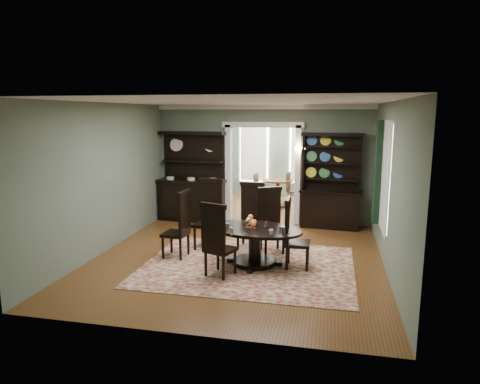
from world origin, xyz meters
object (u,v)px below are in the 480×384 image
object	(u,v)px
dining_table	(255,239)
sideboard	(192,190)
welsh_dresser	(331,194)
parlor_table	(278,189)

from	to	relation	value
dining_table	sideboard	xyz separation A→B (m)	(-2.20, 3.01, 0.32)
sideboard	welsh_dresser	size ratio (longest dim) A/B	1.00
dining_table	parlor_table	xyz separation A→B (m)	(-0.21, 5.05, 0.05)
dining_table	parlor_table	size ratio (longest dim) A/B	2.18
parlor_table	dining_table	bearing A→B (deg)	-87.67
welsh_dresser	parlor_table	size ratio (longest dim) A/B	2.60
dining_table	welsh_dresser	world-z (taller)	welsh_dresser
dining_table	parlor_table	distance (m)	5.06
dining_table	parlor_table	bearing A→B (deg)	102.20
dining_table	sideboard	size ratio (longest dim) A/B	0.84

